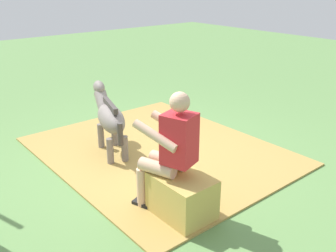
% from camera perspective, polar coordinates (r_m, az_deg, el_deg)
% --- Properties ---
extents(ground_plane, '(24.00, 24.00, 0.00)m').
position_cam_1_polar(ground_plane, '(5.30, -2.81, -4.93)').
color(ground_plane, '#608C4C').
extents(hay_patch, '(3.48, 2.87, 0.02)m').
position_cam_1_polar(hay_patch, '(5.51, -1.34, -3.71)').
color(hay_patch, '#AD8C47').
rests_on(hay_patch, ground).
extents(hay_bale, '(0.64, 0.47, 0.46)m').
position_cam_1_polar(hay_bale, '(4.02, 2.07, -10.46)').
color(hay_bale, tan).
rests_on(hay_bale, ground).
extents(person_seated, '(0.72, 0.55, 1.34)m').
position_cam_1_polar(person_seated, '(3.86, 0.22, -3.26)').
color(person_seated, '#D8AD8C').
rests_on(person_seated, ground).
extents(pony_standing, '(1.31, 0.61, 0.91)m').
position_cam_1_polar(pony_standing, '(5.34, -8.72, 1.40)').
color(pony_standing, slate).
rests_on(pony_standing, ground).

